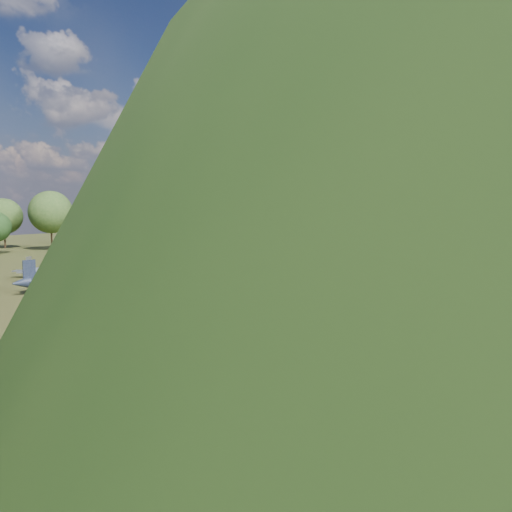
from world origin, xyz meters
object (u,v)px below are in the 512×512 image
at_px(an12_transport, 467,269).
at_px(person_on_il62, 170,255).
at_px(il62_airliner, 218,268).
at_px(small_prop_west, 66,282).
at_px(tu104_jet, 316,274).
at_px(small_prop_northwest, 42,272).

distance_m(an12_transport, person_on_il62, 43.69).
xyz_separation_m(il62_airliner, small_prop_west, (-16.97, -14.94, -1.17)).
xyz_separation_m(small_prop_west, person_on_il62, (16.61, 1.70, 4.32)).
bearing_deg(an12_transport, tu104_jet, -137.56).
height_order(il62_airliner, person_on_il62, person_on_il62).
xyz_separation_m(tu104_jet, small_prop_west, (-32.46, -17.25, -0.71)).
bearing_deg(an12_transport, person_on_il62, -125.69).
bearing_deg(small_prop_northwest, small_prop_west, -52.73).
relative_size(tu104_jet, small_prop_west, 2.34).
xyz_separation_m(tu104_jet, person_on_il62, (-15.86, -15.55, 3.61)).
bearing_deg(small_prop_west, an12_transport, 42.94).
distance_m(il62_airliner, person_on_il62, 13.61).
distance_m(tu104_jet, small_prop_west, 36.77).
bearing_deg(small_prop_west, tu104_jet, 45.72).
distance_m(tu104_jet, person_on_il62, 22.50).
distance_m(il62_airliner, small_prop_northwest, 30.38).
relative_size(il62_airliner, person_on_il62, 30.72).
relative_size(il62_airliner, an12_transport, 1.17).
relative_size(tu104_jet, small_prop_northwest, 2.71).
height_order(tu104_jet, an12_transport, an12_transport).
bearing_deg(tu104_jet, il62_airliner, -168.74).
distance_m(il62_airliner, an12_transport, 37.81).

